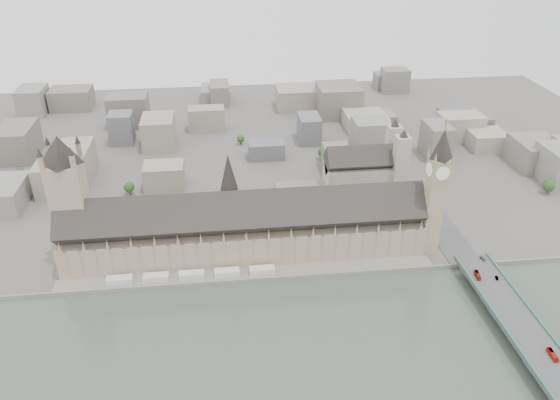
{
  "coord_description": "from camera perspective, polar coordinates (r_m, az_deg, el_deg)",
  "views": [
    {
      "loc": [
        -13.5,
        -324.18,
        237.5
      ],
      "look_at": [
        28.76,
        42.25,
        33.07
      ],
      "focal_mm": 35.0,
      "sensor_mm": 36.0,
      "label": 1
    }
  ],
  "objects": [
    {
      "name": "victoria_tower",
      "position": [
        409.43,
        -21.18,
        0.44
      ],
      "size": [
        30.0,
        30.0,
        100.0
      ],
      "color": "#9D856A",
      "rests_on": "ground"
    },
    {
      "name": "elizabeth_tower",
      "position": [
        406.8,
        16.05,
        1.61
      ],
      "size": [
        17.0,
        17.0,
        107.5
      ],
      "color": "#9D856A",
      "rests_on": "ground"
    },
    {
      "name": "central_tower",
      "position": [
        393.56,
        -5.35,
        1.71
      ],
      "size": [
        13.0,
        13.0,
        48.0
      ],
      "color": "gray",
      "rests_on": "ground"
    },
    {
      "name": "city_skyline_inland",
      "position": [
        609.83,
        -4.92,
        7.89
      ],
      "size": [
        720.0,
        360.0,
        38.0
      ],
      "primitive_type": null,
      "color": "gray",
      "rests_on": "ground"
    },
    {
      "name": "river_terrace",
      "position": [
        395.48,
        -3.35,
        -7.79
      ],
      "size": [
        270.0,
        15.0,
        2.0
      ],
      "primitive_type": "cube",
      "color": "gray",
      "rests_on": "ground"
    },
    {
      "name": "park_trees",
      "position": [
        447.78,
        -5.2,
        -2.04
      ],
      "size": [
        110.0,
        30.0,
        15.0
      ],
      "primitive_type": null,
      "color": "#1F4418",
      "rests_on": "ground"
    },
    {
      "name": "red_bus_north",
      "position": [
        400.37,
        19.93,
        -7.37
      ],
      "size": [
        3.9,
        10.29,
        2.8
      ],
      "primitive_type": "imported",
      "rotation": [
        0.0,
        0.0,
        -0.16
      ],
      "color": "#A12A12",
      "rests_on": "westminster_bridge"
    },
    {
      "name": "westminster_abbey",
      "position": [
        486.13,
        8.95,
        2.71
      ],
      "size": [
        68.0,
        36.0,
        64.0
      ],
      "color": "#A09A90",
      "rests_on": "ground"
    },
    {
      "name": "red_bus_south",
      "position": [
        355.37,
        26.6,
        -14.25
      ],
      "size": [
        3.0,
        10.43,
        2.87
      ],
      "primitive_type": "imported",
      "rotation": [
        0.0,
        0.0,
        -0.06
      ],
      "color": "red",
      "rests_on": "westminster_bridge"
    },
    {
      "name": "embankment_wall",
      "position": [
        389.19,
        -3.28,
        -8.39
      ],
      "size": [
        600.0,
        1.5,
        3.0
      ],
      "primitive_type": "cube",
      "color": "gray",
      "rests_on": "ground"
    },
    {
      "name": "terrace_tents",
      "position": [
        394.75,
        -9.22,
        -7.71
      ],
      "size": [
        118.0,
        7.0,
        4.0
      ],
      "color": "silver",
      "rests_on": "river_terrace"
    },
    {
      "name": "car_silver",
      "position": [
        403.32,
        21.72,
        -7.57
      ],
      "size": [
        2.4,
        4.5,
        1.41
      ],
      "primitive_type": "imported",
      "rotation": [
        0.0,
        0.0,
        -0.22
      ],
      "color": "gray",
      "rests_on": "westminster_bridge"
    },
    {
      "name": "westminster_bridge",
      "position": [
        375.26,
        23.67,
        -12.23
      ],
      "size": [
        25.0,
        325.0,
        10.25
      ],
      "primitive_type": "cube",
      "color": "#474749",
      "rests_on": "ground"
    },
    {
      "name": "ground",
      "position": [
        402.1,
        -3.41,
        -7.27
      ],
      "size": [
        900.0,
        900.0,
        0.0
      ],
      "primitive_type": "plane",
      "color": "#595651",
      "rests_on": "ground"
    },
    {
      "name": "palace_of_westminster",
      "position": [
        405.68,
        -3.68,
        -3.04
      ],
      "size": [
        265.0,
        40.73,
        55.44
      ],
      "color": "#9D856A",
      "rests_on": "ground"
    },
    {
      "name": "car_approach",
      "position": [
        419.63,
        20.46,
        -5.76
      ],
      "size": [
        3.6,
        5.88,
        1.59
      ],
      "primitive_type": "imported",
      "rotation": [
        0.0,
        0.0,
        0.27
      ],
      "color": "gray",
      "rests_on": "westminster_bridge"
    }
  ]
}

